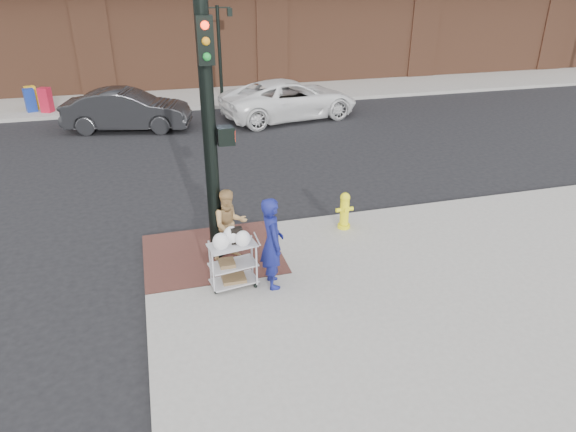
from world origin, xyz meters
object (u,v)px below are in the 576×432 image
object	(u,v)px
traffic_signal_pole	(211,130)
minivan_white	(290,99)
woman_blue	(272,243)
lamp_post	(219,41)
fire_hydrant	(345,210)
pedestrian_tan	(230,225)
sedan_dark	(127,110)
utility_cart	(233,261)

from	to	relation	value
traffic_signal_pole	minivan_white	xyz separation A→B (m)	(4.61, 10.83, -2.05)
woman_blue	lamp_post	bearing A→B (deg)	-5.43
fire_hydrant	woman_blue	bearing A→B (deg)	-139.25
traffic_signal_pole	pedestrian_tan	size ratio (longest dim) A/B	3.34
pedestrian_tan	sedan_dark	world-z (taller)	pedestrian_tan
lamp_post	pedestrian_tan	xyz separation A→B (m)	(-2.24, -15.36, -1.72)
minivan_white	traffic_signal_pole	bearing A→B (deg)	146.44
sedan_dark	minivan_white	xyz separation A→B (m)	(6.40, 0.00, 0.02)
minivan_white	woman_blue	bearing A→B (deg)	152.19
minivan_white	pedestrian_tan	bearing A→B (deg)	147.75
lamp_post	pedestrian_tan	bearing A→B (deg)	-98.29
lamp_post	pedestrian_tan	size ratio (longest dim) A/B	2.67
sedan_dark	woman_blue	bearing A→B (deg)	-154.88
lamp_post	fire_hydrant	world-z (taller)	lamp_post
woman_blue	sedan_dark	distance (m)	12.45
lamp_post	sedan_dark	distance (m)	6.41
traffic_signal_pole	minivan_white	bearing A→B (deg)	66.95
sedan_dark	minivan_white	distance (m)	6.40
woman_blue	fire_hydrant	world-z (taller)	woman_blue
pedestrian_tan	fire_hydrant	xyz separation A→B (m)	(2.74, 0.65, -0.30)
woman_blue	fire_hydrant	bearing A→B (deg)	-48.96
lamp_post	pedestrian_tan	world-z (taller)	lamp_post
traffic_signal_pole	sedan_dark	size ratio (longest dim) A/B	1.07
sedan_dark	minivan_white	bearing A→B (deg)	-76.95
sedan_dark	fire_hydrant	size ratio (longest dim) A/B	5.34
pedestrian_tan	sedan_dark	size ratio (longest dim) A/B	0.32
lamp_post	fire_hydrant	distance (m)	14.86
sedan_dark	utility_cart	distance (m)	12.17
woman_blue	minivan_white	xyz separation A→B (m)	(3.79, 12.17, -0.25)
woman_blue	sedan_dark	world-z (taller)	woman_blue
minivan_white	fire_hydrant	size ratio (longest dim) A/B	6.47
lamp_post	minivan_white	bearing A→B (deg)	-64.12
sedan_dark	lamp_post	bearing A→B (deg)	-31.14
woman_blue	minivan_white	size ratio (longest dim) A/B	0.31
lamp_post	woman_blue	world-z (taller)	lamp_post
fire_hydrant	lamp_post	bearing A→B (deg)	91.94
pedestrian_tan	minivan_white	world-z (taller)	pedestrian_tan
woman_blue	minivan_white	world-z (taller)	woman_blue
pedestrian_tan	traffic_signal_pole	bearing A→B (deg)	142.54
traffic_signal_pole	utility_cart	world-z (taller)	traffic_signal_pole
traffic_signal_pole	pedestrian_tan	distance (m)	1.95
lamp_post	traffic_signal_pole	xyz separation A→B (m)	(-2.48, -15.23, 0.21)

